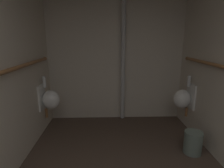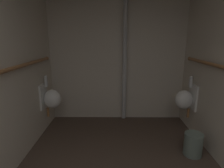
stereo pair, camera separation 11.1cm
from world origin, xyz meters
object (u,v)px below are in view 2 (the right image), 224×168
at_px(urinal_left_mid, 51,98).
at_px(waste_bin, 193,144).
at_px(standpipe_back_wall, 125,57).
at_px(urinal_right_mid, 185,99).

bearing_deg(urinal_left_mid, waste_bin, -18.42).
xyz_separation_m(urinal_left_mid, waste_bin, (2.24, -0.75, -0.44)).
height_order(standpipe_back_wall, waste_bin, standpipe_back_wall).
xyz_separation_m(urinal_left_mid, standpipe_back_wall, (1.32, 0.46, 0.70)).
distance_m(urinal_right_mid, standpipe_back_wall, 1.34).
height_order(urinal_left_mid, standpipe_back_wall, standpipe_back_wall).
bearing_deg(urinal_right_mid, standpipe_back_wall, 154.76).
height_order(urinal_left_mid, waste_bin, urinal_left_mid).
distance_m(urinal_left_mid, waste_bin, 2.40).
relative_size(standpipe_back_wall, waste_bin, 7.69).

